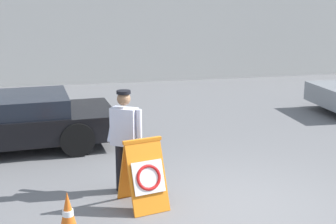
{
  "coord_description": "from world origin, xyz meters",
  "views": [
    {
      "loc": [
        -2.46,
        -6.15,
        3.13
      ],
      "look_at": [
        -0.64,
        1.91,
        1.08
      ],
      "focal_mm": 50.0,
      "sensor_mm": 36.0,
      "label": 1
    }
  ],
  "objects_px": {
    "traffic_cone_mid": "(68,217)",
    "parked_car_front_coupe": "(6,121)",
    "barricade_sign": "(144,173)",
    "security_guard": "(125,137)"
  },
  "relations": [
    {
      "from": "traffic_cone_mid",
      "to": "parked_car_front_coupe",
      "type": "xyz_separation_m",
      "value": [
        -1.18,
        4.21,
        0.25
      ]
    },
    {
      "from": "barricade_sign",
      "to": "parked_car_front_coupe",
      "type": "distance_m",
      "value": 4.1
    },
    {
      "from": "security_guard",
      "to": "traffic_cone_mid",
      "type": "xyz_separation_m",
      "value": [
        -0.95,
        -1.47,
        -0.59
      ]
    },
    {
      "from": "barricade_sign",
      "to": "parked_car_front_coupe",
      "type": "bearing_deg",
      "value": 111.65
    },
    {
      "from": "security_guard",
      "to": "barricade_sign",
      "type": "bearing_deg",
      "value": 140.71
    },
    {
      "from": "barricade_sign",
      "to": "traffic_cone_mid",
      "type": "xyz_separation_m",
      "value": [
        -1.15,
        -0.84,
        -0.19
      ]
    },
    {
      "from": "security_guard",
      "to": "traffic_cone_mid",
      "type": "bearing_deg",
      "value": 90.29
    },
    {
      "from": "security_guard",
      "to": "parked_car_front_coupe",
      "type": "relative_size",
      "value": 0.36
    },
    {
      "from": "traffic_cone_mid",
      "to": "parked_car_front_coupe",
      "type": "relative_size",
      "value": 0.15
    },
    {
      "from": "security_guard",
      "to": "traffic_cone_mid",
      "type": "distance_m",
      "value": 1.84
    }
  ]
}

